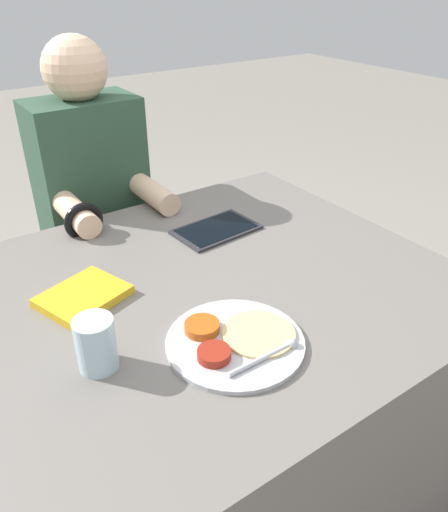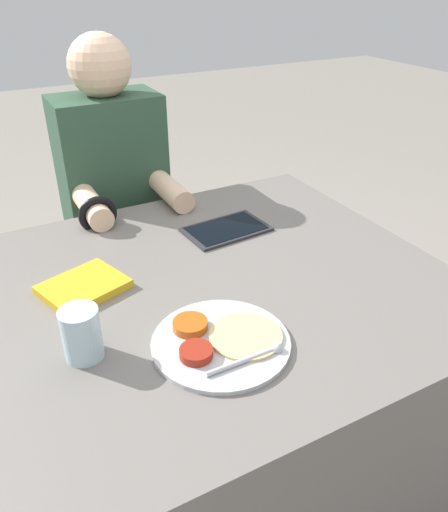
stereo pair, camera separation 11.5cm
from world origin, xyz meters
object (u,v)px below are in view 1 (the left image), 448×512
(thali_tray, at_px, (235,341))
(person_diner, at_px, (99,234))
(red_notebook, at_px, (83,297))
(tablet_device, at_px, (216,230))
(drinking_glass, at_px, (96,344))

(thali_tray, xyz_separation_m, person_diner, (0.06, 0.87, -0.16))
(red_notebook, bearing_deg, thali_tray, -58.83)
(red_notebook, bearing_deg, person_diner, 66.20)
(thali_tray, xyz_separation_m, red_notebook, (-0.19, 0.31, 0.00))
(red_notebook, relative_size, tablet_device, 0.89)
(person_diner, bearing_deg, red_notebook, -113.80)
(red_notebook, relative_size, drinking_glass, 2.01)
(tablet_device, bearing_deg, thali_tray, -119.61)
(person_diner, bearing_deg, drinking_glass, -111.09)
(tablet_device, xyz_separation_m, drinking_glass, (-0.48, -0.32, 0.05))
(tablet_device, xyz_separation_m, person_diner, (-0.18, 0.45, -0.16))
(red_notebook, xyz_separation_m, drinking_glass, (-0.05, -0.22, 0.04))
(thali_tray, height_order, red_notebook, thali_tray)
(tablet_device, distance_m, person_diner, 0.51)
(red_notebook, xyz_separation_m, person_diner, (0.24, 0.56, -0.16))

